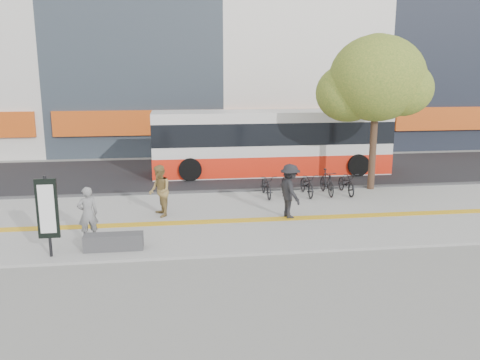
{
  "coord_description": "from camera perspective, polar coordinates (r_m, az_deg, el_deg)",
  "views": [
    {
      "loc": [
        -0.86,
        -14.5,
        4.95
      ],
      "look_at": [
        1.34,
        2.0,
        1.22
      ],
      "focal_mm": 37.13,
      "sensor_mm": 36.0,
      "label": 1
    }
  ],
  "objects": [
    {
      "name": "street_tree",
      "position": [
        20.94,
        15.27,
        10.99
      ],
      "size": [
        4.4,
        3.8,
        6.31
      ],
      "color": "#332317",
      "rests_on": "sidewalk"
    },
    {
      "name": "signboard",
      "position": [
        13.89,
        -21.26,
        -3.22
      ],
      "size": [
        0.55,
        0.1,
        2.2
      ],
      "color": "black",
      "rests_on": "sidewalk"
    },
    {
      "name": "sidewalk",
      "position": [
        16.76,
        -4.34,
        -4.45
      ],
      "size": [
        40.0,
        7.0,
        0.08
      ],
      "primitive_type": "cube",
      "color": "gray",
      "rests_on": "ground"
    },
    {
      "name": "seated_woman",
      "position": [
        14.99,
        -17.09,
        -3.73
      ],
      "size": [
        0.68,
        0.56,
        1.59
      ],
      "primitive_type": "imported",
      "rotation": [
        0.0,
        0.0,
        3.5
      ],
      "color": "black",
      "rests_on": "sidewalk"
    },
    {
      "name": "street",
      "position": [
        24.03,
        -5.39,
        0.75
      ],
      "size": [
        40.0,
        8.0,
        0.06
      ],
      "primitive_type": "cube",
      "color": "black",
      "rests_on": "ground"
    },
    {
      "name": "pedestrian_dark",
      "position": [
        16.58,
        5.77,
        -1.27
      ],
      "size": [
        0.91,
        1.29,
        1.82
      ],
      "primitive_type": "imported",
      "rotation": [
        0.0,
        0.0,
        1.78
      ],
      "color": "black",
      "rests_on": "sidewalk"
    },
    {
      "name": "bus",
      "position": [
        23.71,
        3.62,
        4.14
      ],
      "size": [
        11.19,
        2.65,
        2.98
      ],
      "color": "silver",
      "rests_on": "street"
    },
    {
      "name": "ground",
      "position": [
        15.35,
        -4.0,
        -6.23
      ],
      "size": [
        120.0,
        120.0,
        0.0
      ],
      "primitive_type": "plane",
      "color": "slate",
      "rests_on": "ground"
    },
    {
      "name": "bench",
      "position": [
        14.2,
        -14.31,
        -6.89
      ],
      "size": [
        1.6,
        0.45,
        0.45
      ],
      "primitive_type": "cube",
      "color": "#323335",
      "rests_on": "sidewalk"
    },
    {
      "name": "bicycle_row",
      "position": [
        19.7,
        7.71,
        -0.42
      ],
      "size": [
        3.86,
        1.71,
        0.99
      ],
      "color": "black",
      "rests_on": "sidewalk"
    },
    {
      "name": "curb",
      "position": [
        20.12,
        -4.93,
        -1.46
      ],
      "size": [
        40.0,
        0.25,
        0.14
      ],
      "primitive_type": "cube",
      "color": "#323335",
      "rests_on": "ground"
    },
    {
      "name": "tactile_strip",
      "position": [
        16.27,
        -4.24,
        -4.82
      ],
      "size": [
        40.0,
        0.45,
        0.01
      ],
      "primitive_type": "cube",
      "color": "#BF8A16",
      "rests_on": "sidewalk"
    },
    {
      "name": "pedestrian_tan",
      "position": [
        16.87,
        -9.22,
        -1.25
      ],
      "size": [
        0.85,
        0.99,
        1.75
      ],
      "primitive_type": "imported",
      "rotation": [
        0.0,
        0.0,
        -1.33
      ],
      "color": "olive",
      "rests_on": "sidewalk"
    }
  ]
}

